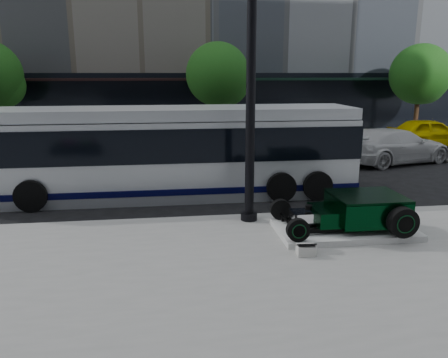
{
  "coord_description": "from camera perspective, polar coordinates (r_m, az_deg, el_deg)",
  "views": [
    {
      "loc": [
        -2.21,
        -13.61,
        4.03
      ],
      "look_at": [
        -0.67,
        -2.16,
        1.2
      ],
      "focal_mm": 35.0,
      "sensor_mm": 36.0,
      "label": 1
    }
  ],
  "objects": [
    {
      "name": "ground",
      "position": [
        14.37,
        1.48,
        -2.54
      ],
      "size": [
        120.0,
        120.0,
        0.0
      ],
      "primitive_type": "plane",
      "color": "black",
      "rests_on": "ground"
    },
    {
      "name": "sidewalk_far",
      "position": [
        27.99,
        -3.09,
        5.57
      ],
      "size": [
        70.0,
        4.0,
        0.12
      ],
      "primitive_type": "cube",
      "color": "gray",
      "rests_on": "ground"
    },
    {
      "name": "street_trees",
      "position": [
        26.9,
        -0.53,
        13.19
      ],
      "size": [
        29.8,
        3.8,
        5.7
      ],
      "color": "black",
      "rests_on": "sidewalk_far"
    },
    {
      "name": "display_plinth",
      "position": [
        11.43,
        15.42,
        -6.37
      ],
      "size": [
        3.4,
        1.8,
        0.15
      ],
      "primitive_type": "cube",
      "color": "silver",
      "rests_on": "sidewalk_near"
    },
    {
      "name": "hot_rod",
      "position": [
        11.4,
        17.12,
        -3.87
      ],
      "size": [
        3.22,
        2.0,
        0.81
      ],
      "color": "black",
      "rests_on": "display_plinth"
    },
    {
      "name": "info_plaque",
      "position": [
        9.88,
        10.66,
        -9.02
      ],
      "size": [
        0.42,
        0.33,
        0.31
      ],
      "color": "silver",
      "rests_on": "sidewalk_near"
    },
    {
      "name": "lamppost",
      "position": [
        11.32,
        3.53,
        12.94
      ],
      "size": [
        0.45,
        0.45,
        8.12
      ],
      "color": "black",
      "rests_on": "sidewalk_near"
    },
    {
      "name": "transit_bus",
      "position": [
        14.59,
        -6.75,
        3.62
      ],
      "size": [
        12.12,
        2.88,
        2.92
      ],
      "color": "silver",
      "rests_on": "ground"
    },
    {
      "name": "white_sedan",
      "position": [
        21.33,
        21.45,
        4.06
      ],
      "size": [
        5.82,
        3.57,
        1.57
      ],
      "primitive_type": "imported",
      "rotation": [
        0.0,
        0.0,
        1.84
      ],
      "color": "silver",
      "rests_on": "ground"
    },
    {
      "name": "yellow_taxi",
      "position": [
        26.82,
        25.27,
        5.49
      ],
      "size": [
        4.63,
        1.89,
        1.57
      ],
      "primitive_type": "imported",
      "rotation": [
        0.0,
        0.0,
        1.58
      ],
      "color": "#D9C000",
      "rests_on": "ground"
    }
  ]
}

